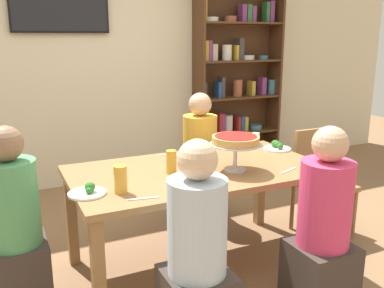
% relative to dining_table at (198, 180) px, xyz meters
% --- Properties ---
extents(ground_plane, '(12.00, 12.00, 0.00)m').
position_rel_dining_table_xyz_m(ground_plane, '(0.00, 0.00, -0.66)').
color(ground_plane, '#846042').
extents(rear_partition, '(8.00, 0.12, 2.80)m').
position_rel_dining_table_xyz_m(rear_partition, '(0.00, 2.20, 0.74)').
color(rear_partition, beige).
rests_on(rear_partition, ground_plane).
extents(dining_table, '(1.73, 0.96, 0.74)m').
position_rel_dining_table_xyz_m(dining_table, '(0.00, 0.00, 0.00)').
color(dining_table, olive).
rests_on(dining_table, ground_plane).
extents(bookshelf, '(1.11, 0.30, 2.21)m').
position_rel_dining_table_xyz_m(bookshelf, '(1.50, 2.01, 0.48)').
color(bookshelf, '#4C2D19').
rests_on(bookshelf, ground_plane).
extents(television, '(0.97, 0.05, 0.55)m').
position_rel_dining_table_xyz_m(television, '(-0.52, 2.11, 1.27)').
color(television, black).
extents(diner_near_left, '(0.34, 0.34, 1.15)m').
position_rel_dining_table_xyz_m(diner_near_left, '(-0.37, -0.75, -0.17)').
color(diner_near_left, '#382D28').
rests_on(diner_near_left, ground_plane).
extents(diner_far_right, '(0.34, 0.34, 1.15)m').
position_rel_dining_table_xyz_m(diner_far_right, '(0.39, 0.76, -0.17)').
color(diner_far_right, '#382D28').
rests_on(diner_far_right, ground_plane).
extents(diner_head_west, '(0.34, 0.34, 1.15)m').
position_rel_dining_table_xyz_m(diner_head_west, '(-1.19, -0.03, -0.17)').
color(diner_head_west, '#382D28').
rests_on(diner_head_west, ground_plane).
extents(diner_near_right, '(0.34, 0.34, 1.15)m').
position_rel_dining_table_xyz_m(diner_near_right, '(0.42, -0.79, -0.17)').
color(diner_near_right, '#382D28').
rests_on(diner_near_right, ground_plane).
extents(chair_head_east, '(0.40, 0.40, 0.87)m').
position_rel_dining_table_xyz_m(chair_head_east, '(1.17, 0.09, -0.17)').
color(chair_head_east, olive).
rests_on(chair_head_east, ground_plane).
extents(deep_dish_pizza_stand, '(0.35, 0.35, 0.24)m').
position_rel_dining_table_xyz_m(deep_dish_pizza_stand, '(0.21, -0.15, 0.28)').
color(deep_dish_pizza_stand, silver).
rests_on(deep_dish_pizza_stand, dining_table).
extents(salad_plate_near_diner, '(0.22, 0.22, 0.07)m').
position_rel_dining_table_xyz_m(salad_plate_near_diner, '(0.79, 0.19, 0.10)').
color(salad_plate_near_diner, white).
rests_on(salad_plate_near_diner, dining_table).
extents(salad_plate_far_diner, '(0.22, 0.22, 0.07)m').
position_rel_dining_table_xyz_m(salad_plate_far_diner, '(-0.79, -0.18, 0.10)').
color(salad_plate_far_diner, white).
rests_on(salad_plate_far_diner, dining_table).
extents(beer_glass_amber_tall, '(0.08, 0.08, 0.16)m').
position_rel_dining_table_xyz_m(beer_glass_amber_tall, '(-0.61, -0.23, 0.17)').
color(beer_glass_amber_tall, gold).
rests_on(beer_glass_amber_tall, dining_table).
extents(beer_glass_amber_short, '(0.07, 0.07, 0.15)m').
position_rel_dining_table_xyz_m(beer_glass_amber_short, '(-0.20, -0.01, 0.16)').
color(beer_glass_amber_short, gold).
rests_on(beer_glass_amber_short, dining_table).
extents(water_glass_clear_near, '(0.07, 0.07, 0.11)m').
position_rel_dining_table_xyz_m(water_glass_clear_near, '(-0.08, 0.02, 0.14)').
color(water_glass_clear_near, white).
rests_on(water_glass_clear_near, dining_table).
extents(water_glass_clear_far, '(0.06, 0.06, 0.10)m').
position_rel_dining_table_xyz_m(water_glass_clear_far, '(0.71, 0.38, 0.13)').
color(water_glass_clear_far, white).
rests_on(water_glass_clear_far, dining_table).
extents(cutlery_fork_near, '(0.18, 0.05, 0.00)m').
position_rel_dining_table_xyz_m(cutlery_fork_near, '(-0.53, -0.38, 0.09)').
color(cutlery_fork_near, silver).
rests_on(cutlery_fork_near, dining_table).
extents(cutlery_knife_near, '(0.18, 0.05, 0.00)m').
position_rel_dining_table_xyz_m(cutlery_knife_near, '(0.29, 0.39, 0.09)').
color(cutlery_knife_near, silver).
rests_on(cutlery_knife_near, dining_table).
extents(cutlery_fork_far, '(0.18, 0.05, 0.00)m').
position_rel_dining_table_xyz_m(cutlery_fork_far, '(-0.04, 0.39, 0.09)').
color(cutlery_fork_far, silver).
rests_on(cutlery_fork_far, dining_table).
extents(cutlery_knife_far, '(0.17, 0.08, 0.00)m').
position_rel_dining_table_xyz_m(cutlery_knife_far, '(0.53, -0.31, 0.09)').
color(cutlery_knife_far, silver).
rests_on(cutlery_knife_far, dining_table).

